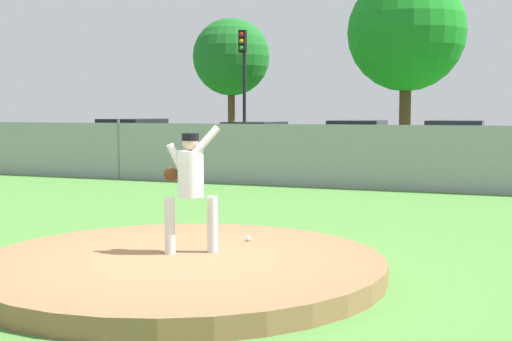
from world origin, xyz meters
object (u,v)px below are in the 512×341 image
object	(u,v)px
parked_car_red	(255,147)
parked_car_slate	(358,147)
traffic_light_near	(244,73)
baseball	(248,238)
parked_car_navy	(133,143)
pitcher_youth	(190,180)
parked_car_white	(455,150)

from	to	relation	value
parked_car_red	parked_car_slate	world-z (taller)	parked_car_slate
parked_car_slate	traffic_light_near	xyz separation A→B (m)	(-5.57, 3.65, 2.76)
baseball	parked_car_slate	xyz separation A→B (m)	(-1.57, 13.73, 0.54)
baseball	parked_car_red	distance (m)	14.32
parked_car_navy	traffic_light_near	xyz separation A→B (m)	(3.00, 3.67, 2.75)
pitcher_youth	parked_car_red	distance (m)	15.11
parked_car_slate	parked_car_navy	bearing A→B (deg)	-179.88
pitcher_youth	parked_car_navy	distance (m)	17.64
parked_car_navy	parked_car_red	bearing A→B (deg)	-3.87
pitcher_youth	parked_car_white	distance (m)	14.05
parked_car_navy	parked_car_red	size ratio (longest dim) A/B	1.02
baseball	parked_car_navy	world-z (taller)	parked_car_navy
pitcher_youth	parked_car_slate	size ratio (longest dim) A/B	0.35
parked_car_red	parked_car_slate	size ratio (longest dim) A/B	0.93
pitcher_youth	parked_car_white	bearing A→B (deg)	81.87
traffic_light_near	parked_car_navy	bearing A→B (deg)	-129.29
parked_car_red	traffic_light_near	world-z (taller)	traffic_light_near
pitcher_youth	parked_car_white	world-z (taller)	pitcher_youth
parked_car_navy	parked_car_slate	xyz separation A→B (m)	(8.57, 0.02, -0.01)
baseball	traffic_light_near	distance (m)	19.08
baseball	parked_car_slate	size ratio (longest dim) A/B	0.02
baseball	parked_car_red	bearing A→B (deg)	110.83
parked_car_red	traffic_light_near	size ratio (longest dim) A/B	0.82
parked_car_white	parked_car_navy	size ratio (longest dim) A/B	0.97
parked_car_slate	baseball	bearing A→B (deg)	-83.47
parked_car_navy	traffic_light_near	size ratio (longest dim) A/B	0.84
parked_car_navy	traffic_light_near	distance (m)	5.48
pitcher_youth	parked_car_white	size ratio (longest dim) A/B	0.37
parked_car_red	baseball	bearing A→B (deg)	-69.17
pitcher_youth	baseball	distance (m)	1.37
parked_car_navy	parked_car_slate	size ratio (longest dim) A/B	0.96
baseball	parked_car_white	xyz separation A→B (m)	(1.60, 12.93, 0.55)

